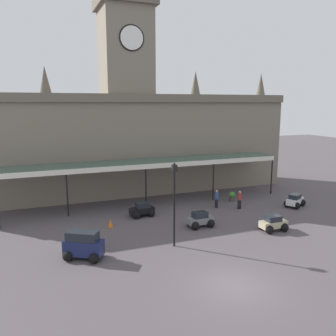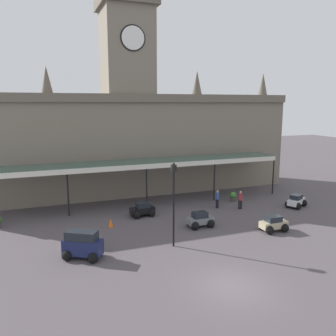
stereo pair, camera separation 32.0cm
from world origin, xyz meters
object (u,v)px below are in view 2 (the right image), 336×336
pedestrian_beside_cars (240,199)px  victorian_lamppost (174,196)px  pedestrian_crossing_forecourt (217,198)px  traffic_cone (111,223)px  car_black_sedan (142,210)px  car_white_sedan (296,202)px  planter_by_canopy (233,196)px  car_grey_sedan (200,221)px  car_navy_van (83,246)px  car_beige_sedan (273,225)px

pedestrian_beside_cars → victorian_lamppost: 10.78m
pedestrian_crossing_forecourt → traffic_cone: (-10.18, -1.53, -0.59)m
pedestrian_crossing_forecourt → victorian_lamppost: bearing=-135.9°
car_black_sedan → traffic_cone: bearing=-151.8°
car_white_sedan → planter_by_canopy: size_ratio=2.34×
car_white_sedan → victorian_lamppost: (-13.93, -4.41, 2.98)m
planter_by_canopy → car_black_sedan: bearing=-172.4°
pedestrian_beside_cars → planter_by_canopy: (0.68, 2.40, -0.42)m
car_grey_sedan → car_white_sedan: (10.62, 1.67, 0.00)m
traffic_cone → planter_by_canopy: planter_by_canopy is taller
car_navy_van → victorian_lamppost: 6.52m
pedestrian_crossing_forecourt → victorian_lamppost: victorian_lamppost is taller
car_navy_van → planter_by_canopy: (15.39, 7.92, -0.32)m
pedestrian_beside_cars → traffic_cone: bearing=-177.6°
car_white_sedan → pedestrian_beside_cars: bearing=165.8°
car_beige_sedan → pedestrian_crossing_forecourt: size_ratio=1.23×
pedestrian_beside_cars → pedestrian_crossing_forecourt: bearing=150.5°
car_grey_sedan → victorian_lamppost: (-3.32, -2.74, 2.98)m
car_grey_sedan → pedestrian_crossing_forecourt: size_ratio=1.24×
pedestrian_beside_cars → planter_by_canopy: pedestrian_beside_cars is taller
car_black_sedan → pedestrian_beside_cars: size_ratio=1.28×
car_white_sedan → pedestrian_crossing_forecourt: (-6.97, 2.33, 0.41)m
car_grey_sedan → victorian_lamppost: size_ratio=0.36×
car_grey_sedan → victorian_lamppost: victorian_lamppost is taller
pedestrian_beside_cars → planter_by_canopy: size_ratio=1.74×
car_beige_sedan → victorian_lamppost: (-8.06, 0.03, 2.98)m
car_white_sedan → victorian_lamppost: bearing=-162.4°
car_beige_sedan → car_black_sedan: size_ratio=0.97×
car_navy_van → car_grey_sedan: size_ratio=1.25×
pedestrian_crossing_forecourt → car_beige_sedan: bearing=-80.8°
car_black_sedan → pedestrian_crossing_forecourt: pedestrian_crossing_forecourt is taller
car_black_sedan → pedestrian_crossing_forecourt: size_ratio=1.28×
pedestrian_crossing_forecourt → car_black_sedan: bearing=179.1°
car_beige_sedan → victorian_lamppost: bearing=179.8°
traffic_cone → planter_by_canopy: 12.99m
car_grey_sedan → car_beige_sedan: bearing=-30.3°
pedestrian_crossing_forecourt → victorian_lamppost: 10.03m
car_white_sedan → traffic_cone: 17.16m
car_grey_sedan → planter_by_canopy: size_ratio=2.16×
car_grey_sedan → car_white_sedan: same height
traffic_cone → planter_by_canopy: size_ratio=0.66×
pedestrian_crossing_forecourt → planter_by_canopy: size_ratio=1.74×
car_beige_sedan → planter_by_canopy: size_ratio=2.15×
car_black_sedan → car_white_sedan: 14.29m
car_black_sedan → pedestrian_beside_cars: 8.99m
car_black_sedan → car_white_sedan: bearing=-9.8°
pedestrian_beside_cars → pedestrian_crossing_forecourt: (-1.80, 1.02, 0.00)m
car_navy_van → traffic_cone: size_ratio=4.06×
car_beige_sedan → car_black_sedan: same height
pedestrian_beside_cars → car_beige_sedan: bearing=-97.0°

